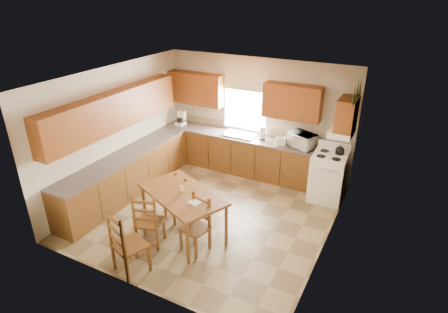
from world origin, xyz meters
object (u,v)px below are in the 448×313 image
at_px(dining_table, 183,214).
at_px(chair_far_left, 195,225).
at_px(chair_far_right, 175,199).
at_px(microwave, 302,140).
at_px(chair_near_right, 149,219).
at_px(stove, 327,178).
at_px(chair_near_left, 129,241).

xyz_separation_m(dining_table, chair_far_left, (0.42, -0.29, 0.07)).
bearing_deg(chair_far_right, microwave, 75.76).
bearing_deg(dining_table, chair_far_right, 164.22).
bearing_deg(chair_near_right, chair_far_right, -104.81).
bearing_deg(dining_table, microwave, 88.73).
bearing_deg(chair_far_left, chair_near_right, -151.02).
relative_size(microwave, chair_far_right, 0.61).
xyz_separation_m(stove, chair_far_left, (-1.56, -2.71, 0.00)).
relative_size(chair_far_left, chair_far_right, 1.13).
relative_size(microwave, chair_near_left, 0.47).
distance_m(chair_near_right, chair_far_right, 0.84).
xyz_separation_m(microwave, chair_far_left, (-0.86, -3.04, -0.58)).
height_order(microwave, chair_near_right, microwave).
height_order(dining_table, chair_near_right, chair_near_right).
height_order(chair_near_right, chair_far_right, chair_near_right).
height_order(chair_near_left, chair_near_right, chair_near_left).
distance_m(microwave, dining_table, 3.10).
distance_m(dining_table, chair_near_right, 0.63).
bearing_deg(dining_table, chair_near_left, -75.88).
xyz_separation_m(microwave, dining_table, (-1.28, -2.75, -0.66)).
relative_size(microwave, chair_near_right, 0.52).
bearing_deg(chair_near_right, microwave, -134.29).
xyz_separation_m(chair_near_left, chair_near_right, (-0.15, 0.68, -0.05)).
distance_m(microwave, chair_near_left, 4.24).
height_order(microwave, chair_far_right, microwave).
relative_size(dining_table, chair_far_right, 1.80).
bearing_deg(stove, chair_near_right, -131.38).
height_order(microwave, chair_near_left, microwave).
bearing_deg(dining_table, stove, 74.53).
height_order(microwave, chair_far_left, microwave).
bearing_deg(chair_near_right, chair_far_left, 178.46).
bearing_deg(chair_near_left, microwave, -91.51).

